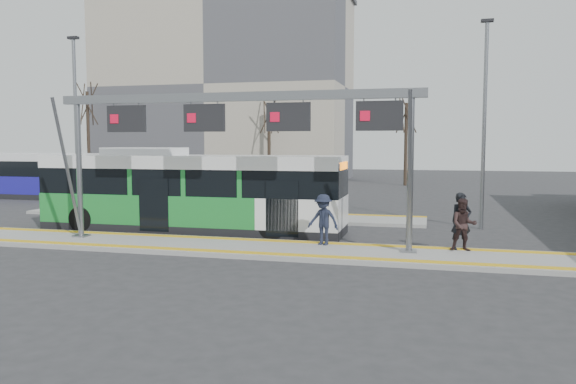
# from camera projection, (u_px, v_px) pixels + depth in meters

# --- Properties ---
(ground) EXTENTS (120.00, 120.00, 0.00)m
(ground) POSITION_uv_depth(u_px,v_px,m) (244.00, 250.00, 19.10)
(ground) COLOR #2D2D30
(ground) RESTS_ON ground
(platform_main) EXTENTS (22.00, 3.00, 0.15)m
(platform_main) POSITION_uv_depth(u_px,v_px,m) (244.00, 248.00, 19.10)
(platform_main) COLOR gray
(platform_main) RESTS_ON ground
(platform_second) EXTENTS (20.00, 3.00, 0.15)m
(platform_second) POSITION_uv_depth(u_px,v_px,m) (219.00, 215.00, 27.80)
(platform_second) COLOR gray
(platform_second) RESTS_ON ground
(tactile_main) EXTENTS (22.00, 2.65, 0.02)m
(tactile_main) POSITION_uv_depth(u_px,v_px,m) (244.00, 245.00, 19.09)
(tactile_main) COLOR gold
(tactile_main) RESTS_ON platform_main
(tactile_second) EXTENTS (20.00, 0.35, 0.02)m
(tactile_second) POSITION_uv_depth(u_px,v_px,m) (227.00, 211.00, 28.91)
(tactile_second) COLOR gold
(tactile_second) RESTS_ON platform_second
(gantry) EXTENTS (13.00, 1.68, 5.20)m
(gantry) POSITION_uv_depth(u_px,v_px,m) (235.00, 123.00, 19.06)
(gantry) COLOR slate
(gantry) RESTS_ON platform_main
(apartment_block) EXTENTS (24.50, 12.50, 18.40)m
(apartment_block) POSITION_uv_depth(u_px,v_px,m) (227.00, 88.00, 56.50)
(apartment_block) COLOR #AAA18E
(apartment_block) RESTS_ON ground
(hero_bus) EXTENTS (12.56, 2.71, 3.45)m
(hero_bus) POSITION_uv_depth(u_px,v_px,m) (191.00, 193.00, 23.06)
(hero_bus) COLOR black
(hero_bus) RESTS_ON ground
(bg_bus_green) EXTENTS (11.51, 2.93, 2.85)m
(bg_bus_green) POSITION_uv_depth(u_px,v_px,m) (221.00, 183.00, 31.23)
(bg_bus_green) COLOR black
(bg_bus_green) RESTS_ON ground
(bg_bus_blue) EXTENTS (11.37, 2.55, 2.97)m
(bg_bus_blue) POSITION_uv_depth(u_px,v_px,m) (25.00, 176.00, 37.20)
(bg_bus_blue) COLOR black
(bg_bus_blue) RESTS_ON ground
(passenger_a) EXTENTS (0.80, 0.67, 1.88)m
(passenger_a) POSITION_uv_depth(u_px,v_px,m) (461.00, 221.00, 18.31)
(passenger_a) COLOR black
(passenger_a) RESTS_ON platform_main
(passenger_b) EXTENTS (0.88, 0.72, 1.70)m
(passenger_b) POSITION_uv_depth(u_px,v_px,m) (464.00, 225.00, 18.10)
(passenger_b) COLOR #2E1F1F
(passenger_b) RESTS_ON platform_main
(passenger_c) EXTENTS (1.25, 0.92, 1.74)m
(passenger_c) POSITION_uv_depth(u_px,v_px,m) (323.00, 220.00, 19.18)
(passenger_c) COLOR #1B2031
(passenger_c) RESTS_ON platform_main
(tree_left) EXTENTS (1.40, 1.40, 7.94)m
(tree_left) POSITION_uv_depth(u_px,v_px,m) (269.00, 115.00, 48.38)
(tree_left) COLOR #382B21
(tree_left) RESTS_ON ground
(tree_mid) EXTENTS (1.40, 1.40, 7.97)m
(tree_mid) POSITION_uv_depth(u_px,v_px,m) (406.00, 115.00, 47.63)
(tree_mid) COLOR #382B21
(tree_mid) RESTS_ON ground
(tree_far) EXTENTS (1.40, 1.40, 9.38)m
(tree_far) POSITION_uv_depth(u_px,v_px,m) (87.00, 104.00, 50.66)
(tree_far) COLOR #382B21
(tree_far) RESTS_ON ground
(lamp_west) EXTENTS (0.50, 0.25, 8.58)m
(lamp_west) POSITION_uv_depth(u_px,v_px,m) (76.00, 124.00, 26.46)
(lamp_west) COLOR slate
(lamp_west) RESTS_ON ground
(lamp_east) EXTENTS (0.50, 0.25, 8.71)m
(lamp_east) POSITION_uv_depth(u_px,v_px,m) (484.00, 120.00, 23.38)
(lamp_east) COLOR slate
(lamp_east) RESTS_ON ground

